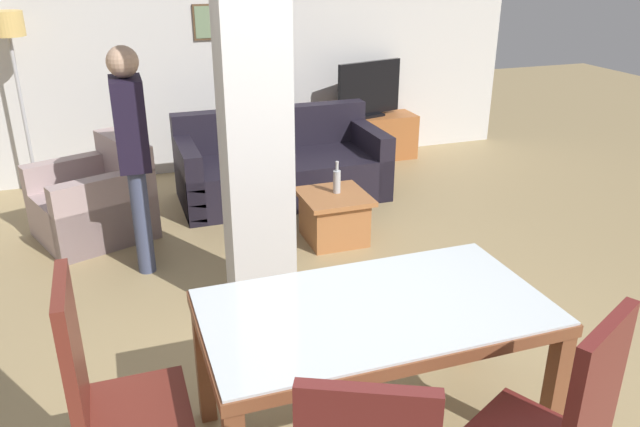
{
  "coord_description": "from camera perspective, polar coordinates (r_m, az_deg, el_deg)",
  "views": [
    {
      "loc": [
        -1.06,
        -2.28,
        2.28
      ],
      "look_at": [
        0.0,
        0.79,
        0.91
      ],
      "focal_mm": 35.0,
      "sensor_mm": 36.0,
      "label": 1
    }
  ],
  "objects": [
    {
      "name": "tv_stand",
      "position": [
        7.39,
        4.38,
        6.92
      ],
      "size": [
        1.13,
        0.4,
        0.51
      ],
      "color": "#AB6130",
      "rests_on": "ground_plane"
    },
    {
      "name": "dining_table",
      "position": [
        3.03,
        4.99,
        -10.92
      ],
      "size": [
        1.63,
        0.89,
        0.76
      ],
      "color": "brown",
      "rests_on": "ground_plane"
    },
    {
      "name": "bottle",
      "position": [
        5.19,
        1.55,
        3.02
      ],
      "size": [
        0.06,
        0.06,
        0.27
      ],
      "color": "#B2B7BC",
      "rests_on": "coffee_table"
    },
    {
      "name": "tv_screen",
      "position": [
        7.26,
        4.52,
        11.19
      ],
      "size": [
        0.83,
        0.28,
        0.63
      ],
      "rotation": [
        0.0,
        0.0,
        3.4
      ],
      "color": "black",
      "rests_on": "tv_stand"
    },
    {
      "name": "sofa",
      "position": [
        6.21,
        -3.59,
        4.09
      ],
      "size": [
        1.99,
        0.93,
        0.83
      ],
      "rotation": [
        0.0,
        0.0,
        3.14
      ],
      "color": "black",
      "rests_on": "ground_plane"
    },
    {
      "name": "coffee_table",
      "position": [
        5.26,
        1.28,
        -0.28
      ],
      "size": [
        0.55,
        0.58,
        0.41
      ],
      "color": "#A66639",
      "rests_on": "ground_plane"
    },
    {
      "name": "floor_lamp",
      "position": [
        6.52,
        -26.45,
        13.69
      ],
      "size": [
        0.3,
        0.3,
        1.79
      ],
      "color": "#B7B7BC",
      "rests_on": "ground_plane"
    },
    {
      "name": "divider_pillar",
      "position": [
        3.93,
        -6.02,
        9.06
      ],
      "size": [
        0.42,
        0.32,
        2.7
      ],
      "color": "silver",
      "rests_on": "ground_plane"
    },
    {
      "name": "dining_chair_head_left",
      "position": [
        2.85,
        -18.79,
        -15.1
      ],
      "size": [
        0.46,
        0.46,
        1.12
      ],
      "rotation": [
        0.0,
        0.0,
        -1.57
      ],
      "color": "maroon",
      "rests_on": "ground_plane"
    },
    {
      "name": "armchair",
      "position": [
        5.66,
        -19.77,
        0.82
      ],
      "size": [
        1.08,
        1.06,
        0.82
      ],
      "rotation": [
        0.0,
        0.0,
        1.94
      ],
      "color": "#B09695",
      "rests_on": "ground_plane"
    },
    {
      "name": "back_wall",
      "position": [
        6.94,
        -10.45,
        14.81
      ],
      "size": [
        7.2,
        0.09,
        2.7
      ],
      "color": "silver",
      "rests_on": "ground_plane"
    },
    {
      "name": "standing_person",
      "position": [
        4.74,
        -16.76,
        5.92
      ],
      "size": [
        0.23,
        0.38,
        1.69
      ],
      "rotation": [
        0.0,
        0.0,
        -1.59
      ],
      "color": "#414967",
      "rests_on": "ground_plane"
    }
  ]
}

